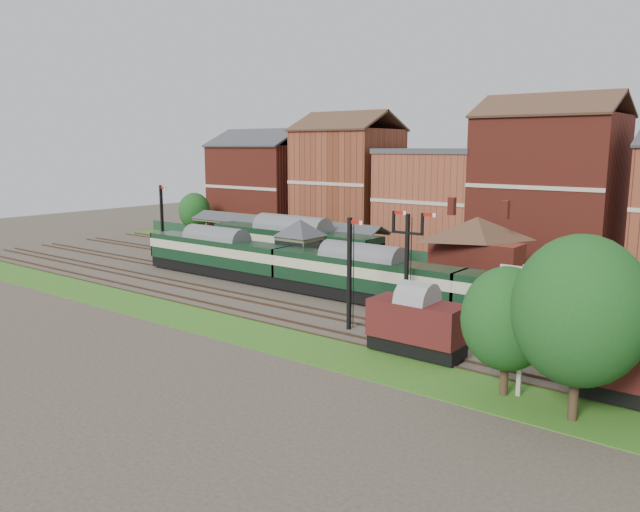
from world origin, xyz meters
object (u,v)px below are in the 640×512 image
Objects in this scene: signal_box at (300,248)px; platform_railcar at (293,245)px; dmu_train at (362,274)px; semaphore_bracket at (407,259)px; goods_van_a at (417,323)px.

platform_railcar is (-3.74, 3.25, -0.45)m from signal_box.
signal_box reaches higher than dmu_train.
semaphore_bracket is 0.40× the size of platform_railcar.
dmu_train reaches higher than goods_van_a.
goods_van_a is at bearing -41.37° from dmu_train.
signal_box reaches higher than platform_railcar.
goods_van_a is at bearing -55.24° from semaphore_bracket.
semaphore_bracket is at bearing -25.61° from platform_railcar.
goods_van_a is (19.55, -12.25, -1.14)m from signal_box.
dmu_train is at bearing 138.63° from goods_van_a.
goods_van_a is (4.51, -6.50, -2.58)m from semaphore_bracket.
signal_box is 4.98m from platform_railcar.
platform_railcar is 3.46× the size of goods_van_a.
platform_railcar is at bearing 154.39° from semaphore_bracket.
dmu_train is at bearing -26.44° from platform_railcar.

